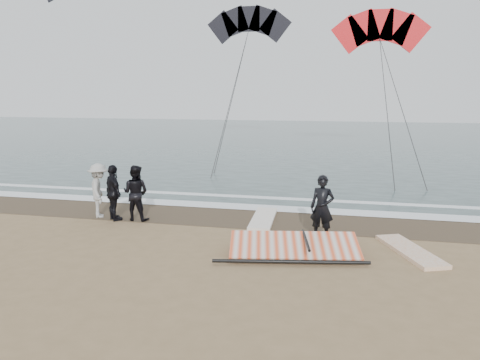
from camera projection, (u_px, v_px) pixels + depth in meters
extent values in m
plane|color=#8C704C|center=(248.00, 266.00, 11.60)|extent=(120.00, 120.00, 0.00)
cube|color=#233838|center=(320.00, 139.00, 43.24)|extent=(120.00, 54.00, 0.02)
cube|color=#4C3D2B|center=(275.00, 219.00, 15.92)|extent=(120.00, 2.80, 0.01)
cube|color=white|center=(281.00, 209.00, 17.26)|extent=(120.00, 0.90, 0.01)
cube|color=white|center=(286.00, 199.00, 18.89)|extent=(120.00, 0.45, 0.01)
imported|color=black|center=(322.00, 208.00, 13.60)|extent=(0.77, 0.58, 1.91)
cube|color=white|center=(410.00, 251.00, 12.59)|extent=(1.69, 2.72, 0.11)
cube|color=white|center=(263.00, 219.00, 15.78)|extent=(0.86, 2.70, 0.11)
imported|color=black|center=(136.00, 193.00, 15.66)|extent=(0.94, 0.75, 1.88)
imported|color=black|center=(114.00, 193.00, 15.62)|extent=(1.13, 1.09, 1.89)
imported|color=#A2A29E|center=(99.00, 190.00, 16.06)|extent=(1.18, 1.40, 1.88)
cube|color=black|center=(289.00, 246.00, 12.99)|extent=(2.38, 0.97, 0.09)
cube|color=#EC5127|center=(294.00, 245.00, 12.33)|extent=(3.57, 1.90, 0.36)
cylinder|color=black|center=(291.00, 262.00, 11.62)|extent=(3.88, 0.80, 0.09)
cylinder|color=black|center=(306.00, 240.00, 12.24)|extent=(0.38, 1.68, 0.07)
cylinder|color=#262626|center=(386.00, 99.00, 25.44)|extent=(0.04, 0.04, 14.32)
cylinder|color=#262626|center=(399.00, 99.00, 25.42)|extent=(0.04, 0.04, 14.19)
cylinder|color=#262626|center=(235.00, 86.00, 31.55)|extent=(0.04, 0.04, 18.21)
cylinder|color=#262626|center=(235.00, 85.00, 30.81)|extent=(0.04, 0.04, 19.52)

